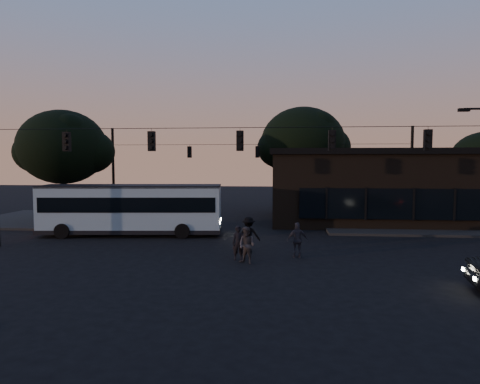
# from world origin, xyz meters

# --- Properties ---
(ground) EXTENTS (120.00, 120.00, 0.00)m
(ground) POSITION_xyz_m (0.00, 0.00, 0.00)
(ground) COLOR black
(ground) RESTS_ON ground
(sidewalk_far_right) EXTENTS (14.00, 10.00, 0.15)m
(sidewalk_far_right) POSITION_xyz_m (12.00, 14.00, 0.07)
(sidewalk_far_right) COLOR black
(sidewalk_far_right) RESTS_ON ground
(sidewalk_far_left) EXTENTS (14.00, 10.00, 0.15)m
(sidewalk_far_left) POSITION_xyz_m (-14.00, 14.00, 0.07)
(sidewalk_far_left) COLOR black
(sidewalk_far_left) RESTS_ON ground
(building) EXTENTS (15.40, 10.41, 5.40)m
(building) POSITION_xyz_m (9.00, 15.97, 2.71)
(building) COLOR black
(building) RESTS_ON ground
(tree_behind) EXTENTS (7.60, 7.60, 9.43)m
(tree_behind) POSITION_xyz_m (4.00, 22.00, 6.19)
(tree_behind) COLOR black
(tree_behind) RESTS_ON ground
(tree_left) EXTENTS (6.40, 6.40, 8.30)m
(tree_left) POSITION_xyz_m (-14.00, 13.00, 5.57)
(tree_left) COLOR black
(tree_left) RESTS_ON ground
(signal_rig_near) EXTENTS (26.24, 0.30, 7.50)m
(signal_rig_near) POSITION_xyz_m (0.00, 4.00, 4.45)
(signal_rig_near) COLOR black
(signal_rig_near) RESTS_ON ground
(signal_rig_far) EXTENTS (26.24, 0.30, 7.50)m
(signal_rig_far) POSITION_xyz_m (0.00, 20.00, 4.20)
(signal_rig_far) COLOR black
(signal_rig_far) RESTS_ON ground
(bus) EXTENTS (11.16, 3.59, 3.09)m
(bus) POSITION_xyz_m (-7.08, 8.08, 1.73)
(bus) COLOR #8AA5B0
(bus) RESTS_ON ground
(pedestrian_a) EXTENTS (0.62, 0.44, 1.58)m
(pedestrian_a) POSITION_xyz_m (0.11, 2.08, 0.79)
(pedestrian_a) COLOR black
(pedestrian_a) RESTS_ON ground
(pedestrian_b) EXTENTS (1.00, 0.94, 1.64)m
(pedestrian_b) POSITION_xyz_m (0.55, 1.41, 0.82)
(pedestrian_b) COLOR #322D2E
(pedestrian_b) RESTS_ON ground
(pedestrian_c) EXTENTS (1.03, 0.55, 1.67)m
(pedestrian_c) POSITION_xyz_m (2.83, 2.82, 0.84)
(pedestrian_c) COLOR #272730
(pedestrian_c) RESTS_ON ground
(pedestrian_d) EXTENTS (1.15, 0.67, 1.77)m
(pedestrian_d) POSITION_xyz_m (0.45, 3.78, 0.89)
(pedestrian_d) COLOR black
(pedestrian_d) RESTS_ON ground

